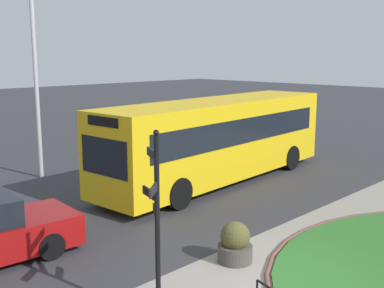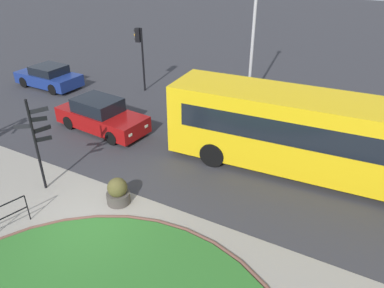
{
  "view_description": "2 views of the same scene",
  "coord_description": "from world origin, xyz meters",
  "px_view_note": "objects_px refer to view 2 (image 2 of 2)",
  "views": [
    {
      "loc": [
        -7.88,
        -5.3,
        4.68
      ],
      "look_at": [
        1.59,
        4.08,
        2.19
      ],
      "focal_mm": 44.96,
      "sensor_mm": 36.0,
      "label": 1
    },
    {
      "loc": [
        7.13,
        -6.25,
        7.78
      ],
      "look_at": [
        1.84,
        3.35,
        1.73
      ],
      "focal_mm": 34.17,
      "sensor_mm": 36.0,
      "label": 2
    }
  ],
  "objects_px": {
    "planter_near_signpost": "(118,192)",
    "signpost_directional": "(37,139)",
    "car_far_lane": "(101,116)",
    "traffic_light_near": "(140,45)",
    "lamppost_tall": "(254,20)",
    "car_near_lane": "(49,77)",
    "bus_yellow": "(311,134)"
  },
  "relations": [
    {
      "from": "signpost_directional",
      "to": "planter_near_signpost",
      "type": "distance_m",
      "value": 3.28
    },
    {
      "from": "car_near_lane",
      "to": "planter_near_signpost",
      "type": "relative_size",
      "value": 4.29
    },
    {
      "from": "car_far_lane",
      "to": "traffic_light_near",
      "type": "relative_size",
      "value": 1.27
    },
    {
      "from": "signpost_directional",
      "to": "traffic_light_near",
      "type": "bearing_deg",
      "value": 106.12
    },
    {
      "from": "bus_yellow",
      "to": "car_near_lane",
      "type": "bearing_deg",
      "value": -11.08
    },
    {
      "from": "lamppost_tall",
      "to": "bus_yellow",
      "type": "bearing_deg",
      "value": -49.95
    },
    {
      "from": "signpost_directional",
      "to": "traffic_light_near",
      "type": "xyz_separation_m",
      "value": [
        -2.85,
        9.86,
        0.69
      ]
    },
    {
      "from": "planter_near_signpost",
      "to": "signpost_directional",
      "type": "bearing_deg",
      "value": -169.05
    },
    {
      "from": "car_far_lane",
      "to": "planter_near_signpost",
      "type": "bearing_deg",
      "value": -38.71
    },
    {
      "from": "car_far_lane",
      "to": "planter_near_signpost",
      "type": "xyz_separation_m",
      "value": [
        4.24,
        -4.05,
        -0.26
      ]
    },
    {
      "from": "bus_yellow",
      "to": "traffic_light_near",
      "type": "bearing_deg",
      "value": -25.64
    },
    {
      "from": "signpost_directional",
      "to": "bus_yellow",
      "type": "height_order",
      "value": "signpost_directional"
    },
    {
      "from": "bus_yellow",
      "to": "planter_near_signpost",
      "type": "relative_size",
      "value": 11.27
    },
    {
      "from": "car_near_lane",
      "to": "planter_near_signpost",
      "type": "bearing_deg",
      "value": 148.59
    },
    {
      "from": "car_far_lane",
      "to": "bus_yellow",
      "type": "bearing_deg",
      "value": 10.99
    },
    {
      "from": "car_near_lane",
      "to": "car_far_lane",
      "type": "relative_size",
      "value": 0.89
    },
    {
      "from": "signpost_directional",
      "to": "lamppost_tall",
      "type": "xyz_separation_m",
      "value": [
        3.52,
        10.8,
        2.48
      ]
    },
    {
      "from": "bus_yellow",
      "to": "traffic_light_near",
      "type": "xyz_separation_m",
      "value": [
        -10.75,
        4.28,
        1.04
      ]
    },
    {
      "from": "car_far_lane",
      "to": "signpost_directional",
      "type": "bearing_deg",
      "value": -67.95
    },
    {
      "from": "car_near_lane",
      "to": "car_far_lane",
      "type": "distance_m",
      "value": 7.4
    },
    {
      "from": "traffic_light_near",
      "to": "lamppost_tall",
      "type": "relative_size",
      "value": 0.44
    },
    {
      "from": "car_far_lane",
      "to": "traffic_light_near",
      "type": "xyz_separation_m",
      "value": [
        -1.44,
        5.26,
        1.98
      ]
    },
    {
      "from": "bus_yellow",
      "to": "lamppost_tall",
      "type": "xyz_separation_m",
      "value": [
        -4.39,
        5.22,
        2.83
      ]
    },
    {
      "from": "car_far_lane",
      "to": "planter_near_signpost",
      "type": "relative_size",
      "value": 4.82
    },
    {
      "from": "signpost_directional",
      "to": "traffic_light_near",
      "type": "relative_size",
      "value": 0.95
    },
    {
      "from": "signpost_directional",
      "to": "bus_yellow",
      "type": "bearing_deg",
      "value": 35.23
    },
    {
      "from": "signpost_directional",
      "to": "car_near_lane",
      "type": "xyz_separation_m",
      "value": [
        -8.18,
        7.6,
        -1.37
      ]
    },
    {
      "from": "traffic_light_near",
      "to": "planter_near_signpost",
      "type": "relative_size",
      "value": 3.79
    },
    {
      "from": "signpost_directional",
      "to": "bus_yellow",
      "type": "relative_size",
      "value": 0.32
    },
    {
      "from": "bus_yellow",
      "to": "car_far_lane",
      "type": "distance_m",
      "value": 9.42
    },
    {
      "from": "traffic_light_near",
      "to": "car_far_lane",
      "type": "bearing_deg",
      "value": 90.52
    },
    {
      "from": "signpost_directional",
      "to": "traffic_light_near",
      "type": "distance_m",
      "value": 10.29
    }
  ]
}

